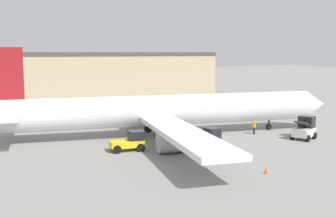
{
  "coord_description": "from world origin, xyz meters",
  "views": [
    {
      "loc": [
        -21.22,
        -43.1,
        9.61
      ],
      "look_at": [
        0.0,
        0.0,
        3.16
      ],
      "focal_mm": 45.0,
      "sensor_mm": 36.0,
      "label": 1
    }
  ],
  "objects_px": {
    "baggage_tug": "(130,141)",
    "pushback_tug": "(208,141)",
    "ground_crew_worker": "(254,127)",
    "belt_loader_truck": "(304,129)",
    "safety_cone_near": "(266,170)",
    "airplane": "(160,111)"
  },
  "relations": [
    {
      "from": "baggage_tug",
      "to": "pushback_tug",
      "type": "bearing_deg",
      "value": -19.94
    },
    {
      "from": "ground_crew_worker",
      "to": "belt_loader_truck",
      "type": "height_order",
      "value": "belt_loader_truck"
    },
    {
      "from": "baggage_tug",
      "to": "ground_crew_worker",
      "type": "bearing_deg",
      "value": 11.62
    },
    {
      "from": "ground_crew_worker",
      "to": "pushback_tug",
      "type": "bearing_deg",
      "value": -55.79
    },
    {
      "from": "belt_loader_truck",
      "to": "ground_crew_worker",
      "type": "bearing_deg",
      "value": 100.25
    },
    {
      "from": "baggage_tug",
      "to": "safety_cone_near",
      "type": "bearing_deg",
      "value": -54.02
    },
    {
      "from": "baggage_tug",
      "to": "belt_loader_truck",
      "type": "height_order",
      "value": "belt_loader_truck"
    },
    {
      "from": "airplane",
      "to": "belt_loader_truck",
      "type": "relative_size",
      "value": 13.06
    },
    {
      "from": "ground_crew_worker",
      "to": "safety_cone_near",
      "type": "relative_size",
      "value": 3.01
    },
    {
      "from": "pushback_tug",
      "to": "safety_cone_near",
      "type": "height_order",
      "value": "pushback_tug"
    },
    {
      "from": "ground_crew_worker",
      "to": "baggage_tug",
      "type": "height_order",
      "value": "baggage_tug"
    },
    {
      "from": "ground_crew_worker",
      "to": "belt_loader_truck",
      "type": "bearing_deg",
      "value": 41.24
    },
    {
      "from": "ground_crew_worker",
      "to": "belt_loader_truck",
      "type": "xyz_separation_m",
      "value": [
        3.25,
        -4.76,
        0.28
      ]
    },
    {
      "from": "airplane",
      "to": "pushback_tug",
      "type": "bearing_deg",
      "value": -72.95
    },
    {
      "from": "airplane",
      "to": "ground_crew_worker",
      "type": "bearing_deg",
      "value": -10.56
    },
    {
      "from": "airplane",
      "to": "belt_loader_truck",
      "type": "bearing_deg",
      "value": -22.34
    },
    {
      "from": "belt_loader_truck",
      "to": "baggage_tug",
      "type": "bearing_deg",
      "value": 146.21
    },
    {
      "from": "ground_crew_worker",
      "to": "airplane",
      "type": "bearing_deg",
      "value": -103.66
    },
    {
      "from": "airplane",
      "to": "ground_crew_worker",
      "type": "height_order",
      "value": "airplane"
    },
    {
      "from": "ground_crew_worker",
      "to": "belt_loader_truck",
      "type": "distance_m",
      "value": 5.77
    },
    {
      "from": "airplane",
      "to": "belt_loader_truck",
      "type": "distance_m",
      "value": 16.32
    },
    {
      "from": "airplane",
      "to": "baggage_tug",
      "type": "bearing_deg",
      "value": -127.0
    }
  ]
}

